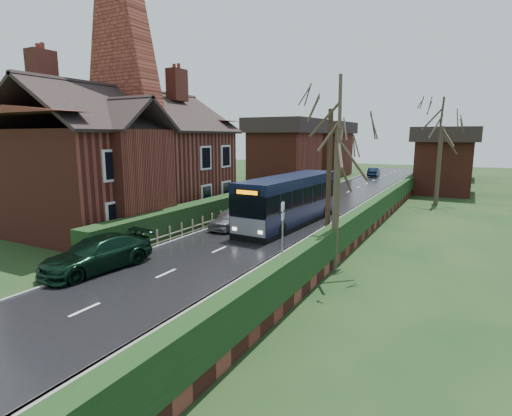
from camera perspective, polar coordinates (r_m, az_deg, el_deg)
The scene contains 18 objects.
ground at distance 18.70m, azimuth -8.70°, elevation -7.46°, with size 140.00×140.00×0.00m, color #2D421C.
road at distance 27.08m, azimuth 4.08°, elevation -1.80°, with size 6.00×100.00×0.02m, color black.
pavement at distance 25.67m, azimuth 12.77°, elevation -2.57°, with size 2.50×100.00×0.14m, color slate.
kerb_right at distance 26.00m, azimuth 10.23°, elevation -2.31°, with size 0.12×100.00×0.14m, color gray.
kerb_left at distance 28.43m, azimuth -1.54°, elevation -1.12°, with size 0.12×100.00×0.10m, color gray.
front_hedge at distance 24.65m, azimuth -9.05°, elevation -1.23°, with size 1.20×16.00×1.60m, color black.
picket_fence at distance 24.28m, azimuth -7.62°, elevation -2.21°, with size 0.10×16.00×0.90m, color tan, non-canonical shape.
right_wall_hedge at distance 25.13m, azimuth 16.26°, elevation -0.79°, with size 0.60×50.00×1.80m.
brick_house at distance 27.25m, azimuth -17.74°, elevation 7.08°, with size 9.30×14.60×10.30m.
bus at distance 25.64m, azimuth 4.89°, elevation 1.02°, with size 2.91×10.46×3.14m.
car_silver at distance 24.75m, azimuth -3.54°, elevation -1.48°, with size 1.49×3.70×1.26m, color #BBBABF.
car_green at distance 18.38m, azimuth -21.73°, elevation -6.09°, with size 2.00×4.91×1.43m, color black.
car_distant at distance 58.85m, azimuth 16.48°, elevation 4.93°, with size 1.33×3.81×1.25m, color black.
bus_stop_sign at distance 16.93m, azimuth 3.83°, elevation -2.44°, with size 0.17×0.44×2.94m.
telegraph_pole at distance 19.23m, azimuth 10.34°, elevation 3.61°, with size 0.24×0.88×6.88m.
tree_right_near at distance 16.70m, azimuth 11.79°, elevation 12.42°, with size 3.93×3.93×8.49m.
tree_right_far at distance 35.91m, azimuth 25.08°, elevation 11.26°, with size 4.76×4.76×9.20m.
tree_house_side at distance 31.25m, azimuth -11.08°, elevation 12.95°, with size 4.26×4.26×9.67m.
Camera 1 is at (10.80, -14.18, 5.65)m, focal length 28.00 mm.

